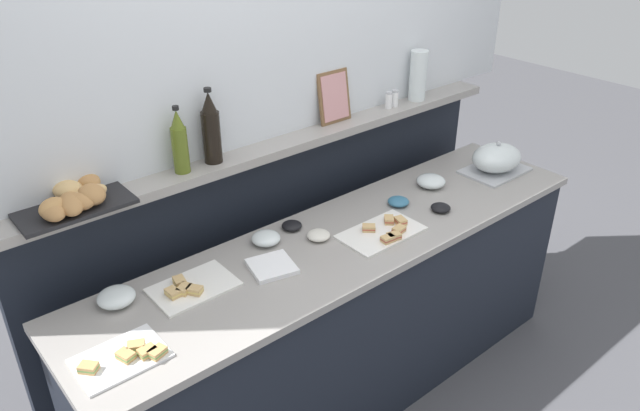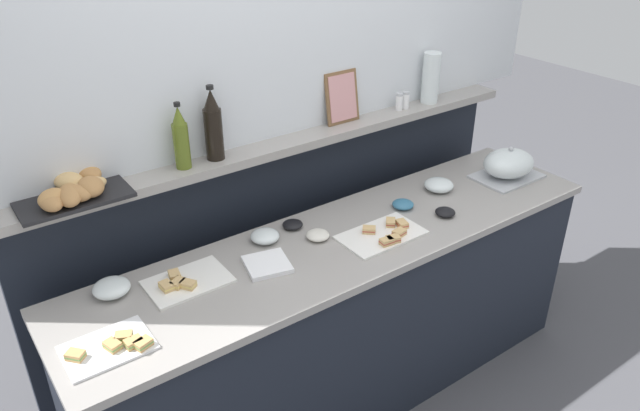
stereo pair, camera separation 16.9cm
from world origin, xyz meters
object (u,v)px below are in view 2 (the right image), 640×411
serving_cloche (509,164)px  glass_bowl_small (112,288)px  sandwich_platter_rear (111,347)px  condiment_bowl_dark (445,212)px  framed_picture (342,97)px  condiment_bowl_cream (318,235)px  condiment_bowl_teal (403,204)px  glass_bowl_large (439,185)px  olive_oil_bottle (181,139)px  napkin_stack (267,264)px  water_carafe (431,78)px  sandwich_platter_side (384,234)px  bread_basket (74,190)px  condiment_bowl_red (293,224)px  wine_bottle_dark (213,126)px  sandwich_platter_front (185,282)px  salt_shaker (399,102)px  pepper_shaker (406,100)px  glass_bowl_medium (265,237)px

serving_cloche → glass_bowl_small: size_ratio=2.45×
sandwich_platter_rear → condiment_bowl_dark: 1.55m
glass_bowl_small → framed_picture: framed_picture is taller
condiment_bowl_cream → condiment_bowl_teal: (0.48, -0.01, 0.00)m
glass_bowl_large → condiment_bowl_dark: (-0.16, -0.20, -0.01)m
condiment_bowl_cream → framed_picture: size_ratio=0.41×
glass_bowl_small → olive_oil_bottle: 0.63m
napkin_stack → water_carafe: size_ratio=0.66×
sandwich_platter_side → glass_bowl_small: bearing=165.7°
glass_bowl_small → glass_bowl_large: bearing=-3.9°
serving_cloche → condiment_bowl_dark: size_ratio=3.69×
napkin_stack → bread_basket: 0.77m
serving_cloche → olive_oil_bottle: (-1.57, 0.42, 0.38)m
condiment_bowl_cream → framed_picture: bearing=42.3°
glass_bowl_small → sandwich_platter_side: bearing=-14.3°
sandwich_platter_side → sandwich_platter_rear: same height
condiment_bowl_red → napkin_stack: condiment_bowl_red is taller
wine_bottle_dark → bread_basket: wine_bottle_dark is taller
condiment_bowl_teal → olive_oil_bottle: (-0.91, 0.35, 0.43)m
sandwich_platter_side → framed_picture: bearing=72.6°
sandwich_platter_front → olive_oil_bottle: (0.17, 0.31, 0.44)m
condiment_bowl_dark → wine_bottle_dark: size_ratio=0.29×
sandwich_platter_side → glass_bowl_small: size_ratio=2.66×
serving_cloche → condiment_bowl_red: (-1.18, 0.22, -0.06)m
wine_bottle_dark → salt_shaker: bearing=-0.4°
sandwich_platter_front → salt_shaker: 1.43m
serving_cloche → condiment_bowl_red: serving_cloche is taller
serving_cloche → pepper_shaker: bearing=130.4°
salt_shaker → bread_basket: (-1.61, -0.02, -0.01)m
sandwich_platter_rear → bread_basket: bread_basket is taller
sandwich_platter_front → bread_basket: (-0.27, 0.29, 0.36)m
condiment_bowl_red → salt_shaker: bearing=13.9°
serving_cloche → glass_bowl_medium: 1.35m
sandwich_platter_side → water_carafe: bearing=34.3°
glass_bowl_medium → olive_oil_bottle: olive_oil_bottle is taller
sandwich_platter_front → water_carafe: (1.56, 0.30, 0.45)m
condiment_bowl_cream → condiment_bowl_red: size_ratio=1.11×
condiment_bowl_red → bread_basket: bread_basket is taller
sandwich_platter_rear → glass_bowl_small: size_ratio=2.05×
water_carafe → napkin_stack: bearing=-162.7°
serving_cloche → wine_bottle_dark: bearing=163.4°
sandwich_platter_side → condiment_bowl_cream: size_ratio=3.70×
condiment_bowl_red → framed_picture: (0.44, 0.23, 0.43)m
framed_picture → wine_bottle_dark: bearing=-177.4°
water_carafe → olive_oil_bottle: bearing=179.9°
napkin_stack → salt_shaker: salt_shaker is taller
condiment_bowl_cream → salt_shaker: salt_shaker is taller
glass_bowl_large → sandwich_platter_side: bearing=-161.3°
condiment_bowl_red → condiment_bowl_teal: (0.52, -0.15, 0.00)m
glass_bowl_medium → condiment_bowl_red: size_ratio=1.38×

